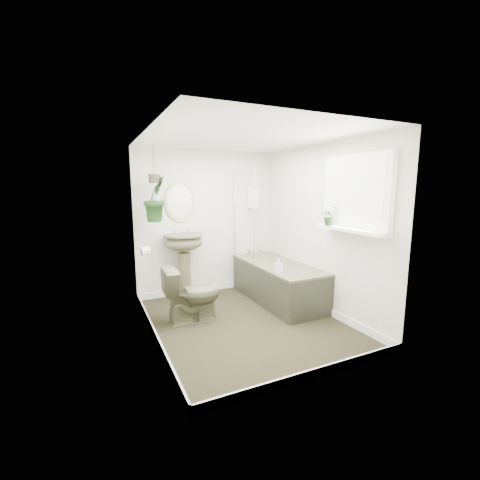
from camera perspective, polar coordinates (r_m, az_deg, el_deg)
name	(u,v)px	position (r m, az deg, el deg)	size (l,w,h in m)	color
floor	(245,322)	(4.28, 0.88, -14.43)	(2.30, 2.80, 0.02)	black
ceiling	(245,136)	(3.96, 0.97, 17.94)	(2.30, 2.80, 0.02)	white
wall_back	(207,223)	(5.25, -5.88, 3.11)	(2.30, 0.02, 2.30)	white
wall_front	(319,256)	(2.79, 13.85, -2.72)	(2.30, 0.02, 2.30)	white
wall_left	(149,240)	(3.61, -15.85, -0.07)	(0.02, 2.80, 2.30)	white
wall_right	(320,229)	(4.59, 14.05, 1.97)	(0.02, 2.80, 2.30)	white
skirting	(245,318)	(4.26, 0.89, -13.70)	(2.30, 2.80, 0.10)	white
bathtub	(278,282)	(4.96, 6.71, -7.44)	(0.72, 1.72, 0.58)	brown
bath_screen	(244,216)	(5.03, 0.76, 4.37)	(0.04, 0.72, 1.40)	silver
shower_box	(253,197)	(5.48, 2.28, 7.61)	(0.20, 0.10, 0.35)	white
oval_mirror	(180,202)	(5.06, -10.65, 6.74)	(0.46, 0.03, 0.62)	tan
wall_sconce	(154,209)	(4.97, -15.07, 5.37)	(0.04, 0.04, 0.22)	black
toilet_roll_holder	(145,251)	(4.34, -16.46, -1.89)	(0.11, 0.11, 0.11)	white
window_recess	(356,193)	(3.99, 19.97, 7.82)	(0.08, 1.00, 0.90)	white
window_sill	(350,230)	(3.97, 18.91, 1.78)	(0.18, 1.00, 0.04)	white
window_blinds	(353,193)	(3.95, 19.50, 7.84)	(0.01, 0.86, 0.76)	white
toilet	(192,294)	(4.21, -8.46, -9.44)	(0.41, 0.72, 0.74)	brown
pedestal_sink	(184,266)	(5.04, -9.84, -4.62)	(0.60, 0.51, 1.02)	brown
sill_plant	(330,216)	(4.14, 15.63, 4.15)	(0.21, 0.18, 0.24)	black
hanging_plant	(155,198)	(4.65, -14.84, 7.20)	(0.36, 0.29, 0.65)	black
soap_bottle	(278,266)	(4.32, 6.86, -4.62)	(0.09, 0.09, 0.20)	black
hanging_pot	(154,179)	(4.65, -14.98, 10.48)	(0.16, 0.16, 0.12)	#353025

